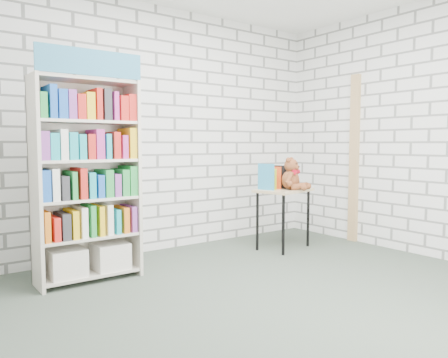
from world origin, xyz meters
TOP-DOWN VIEW (x-y plane):
  - ground at (0.00, 0.00)m, footprint 4.50×4.50m
  - room_shell at (0.00, 0.00)m, footprint 4.52×4.02m
  - bookshelf at (-1.05, 1.36)m, footprint 0.91×0.35m
  - display_table at (1.23, 1.19)m, footprint 0.75×0.60m
  - table_books at (1.20, 1.29)m, footprint 0.49×0.31m
  - teddy_bear at (1.28, 1.09)m, footprint 0.36×0.34m
  - door_trim at (2.23, 0.95)m, footprint 0.05×0.12m

SIDE VIEW (x-z plane):
  - ground at x=0.00m, z-range 0.00..0.00m
  - display_table at x=1.23m, z-range 0.25..0.96m
  - table_books at x=1.20m, z-range 0.71..0.98m
  - teddy_bear at x=1.28m, z-range 0.67..1.05m
  - bookshelf at x=-1.05m, z-range -0.09..1.95m
  - door_trim at x=2.23m, z-range 0.00..2.10m
  - room_shell at x=0.00m, z-range 0.38..3.19m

